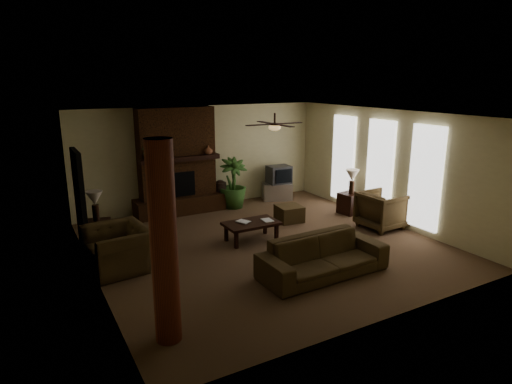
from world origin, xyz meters
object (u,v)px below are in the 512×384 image
tv_stand (277,191)px  side_table_left (98,233)px  ottoman (289,213)px  lamp_right (352,177)px  coffee_table (251,225)px  log_column (164,245)px  floor_vase (220,192)px  sofa (323,250)px  lamp_left (95,200)px  armchair_left (118,242)px  floor_plant (233,194)px  armchair_right (382,208)px  side_table_right (350,203)px

tv_stand → side_table_left: bearing=-145.6°
ottoman → lamp_right: (1.78, -0.27, 0.80)m
coffee_table → tv_stand: size_ratio=1.41×
log_column → ottoman: size_ratio=4.67×
log_column → tv_stand: log_column is taller
side_table_left → log_column: bearing=-87.2°
floor_vase → lamp_right: lamp_right is taller
floor_vase → side_table_left: bearing=-158.4°
sofa → lamp_left: 4.92m
floor_vase → lamp_right: bearing=-39.7°
log_column → side_table_left: size_ratio=5.09×
sofa → armchair_left: size_ratio=1.96×
floor_plant → lamp_left: size_ratio=2.14×
side_table_left → lamp_left: bearing=90.0°
armchair_left → lamp_left: bearing=178.1°
coffee_table → lamp_right: lamp_right is taller
lamp_left → lamp_right: 6.37m
armchair_left → lamp_left: size_ratio=1.90×
coffee_table → tv_stand: 3.51m
coffee_table → side_table_left: side_table_left is taller
floor_vase → lamp_left: (-3.54, -1.35, 0.57)m
armchair_left → log_column: bearing=-4.8°
armchair_left → coffee_table: (2.90, 0.07, -0.17)m
floor_plant → floor_vase: bearing=141.4°
lamp_right → coffee_table: bearing=-171.8°
armchair_right → coffee_table: size_ratio=0.82×
lamp_left → side_table_right: (6.30, -0.90, -0.73)m
lamp_left → log_column: bearing=-87.3°
floor_vase → lamp_left: bearing=-159.1°
ottoman → side_table_left: side_table_left is taller
lamp_left → sofa: bearing=-46.9°
lamp_right → armchair_left: bearing=-175.0°
sofa → side_table_left: sofa is taller
log_column → lamp_left: bearing=92.7°
tv_stand → lamp_left: 5.52m
floor_plant → side_table_right: size_ratio=2.53×
sofa → lamp_left: size_ratio=3.73×
side_table_right → tv_stand: bearing=114.5°
armchair_left → armchair_right: bearing=76.8°
coffee_table → lamp_left: (-3.02, 1.42, 0.63)m
armchair_left → floor_plant: (3.70, 2.61, -0.15)m
armchair_right → tv_stand: bearing=12.0°
armchair_right → side_table_left: bearing=69.0°
armchair_left → side_table_left: (-0.12, 1.43, -0.27)m
lamp_left → tv_stand: bearing=12.9°
armchair_left → armchair_right: (6.06, -0.71, -0.05)m
floor_plant → lamp_left: (-3.83, -1.13, 0.61)m
floor_vase → side_table_right: 3.57m
side_table_left → side_table_right: 6.36m
log_column → ottoman: log_column is taller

